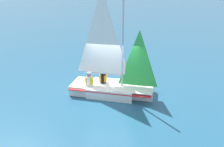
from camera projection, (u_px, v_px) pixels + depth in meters
The scene contains 4 objects.
ground_plane at pixel (112, 94), 10.93m from camera, with size 260.00×260.00×0.00m, color #235675.
sailboat_main at pixel (111, 82), 10.71m from camera, with size 4.14×1.70×5.11m.
sailor_helm at pixel (103, 80), 10.96m from camera, with size 0.34×0.30×1.16m.
sailor_crew at pixel (89, 82), 10.66m from camera, with size 0.34×0.30×1.16m.
Camera 1 is at (-2.05, 9.61, 4.91)m, focal length 35.00 mm.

